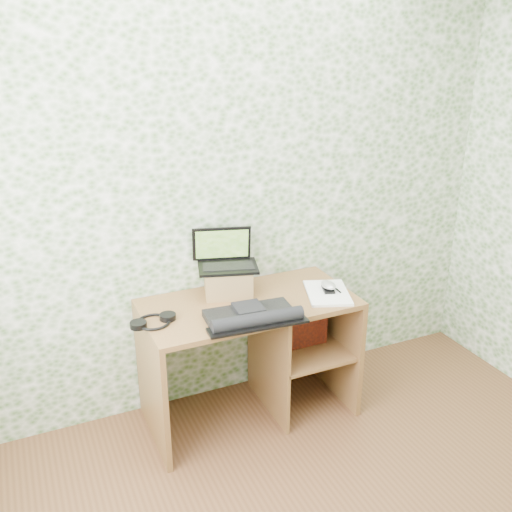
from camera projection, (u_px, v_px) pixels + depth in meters
name	position (u px, v px, depth m)	size (l,w,h in m)	color
wall_back	(227.00, 193.00, 3.26)	(3.50, 3.50, 0.00)	silver
desk	(259.00, 338.00, 3.36)	(1.20, 0.60, 0.75)	brown
riser	(228.00, 281.00, 3.27)	(0.26, 0.22, 0.16)	olive
laptop	(225.00, 258.00, 3.25)	(0.39, 0.32, 0.22)	black
keyboard	(253.00, 316.00, 2.99)	(0.54, 0.31, 0.07)	black
headphones	(153.00, 321.00, 2.96)	(0.25, 0.20, 0.03)	black
notepad	(328.00, 293.00, 3.29)	(0.23, 0.33, 0.02)	white
mouse	(328.00, 287.00, 3.30)	(0.07, 0.12, 0.04)	silver
pen	(334.00, 287.00, 3.34)	(0.01, 0.01, 0.16)	black
red_box	(306.00, 321.00, 3.42)	(0.26, 0.08, 0.31)	maroon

